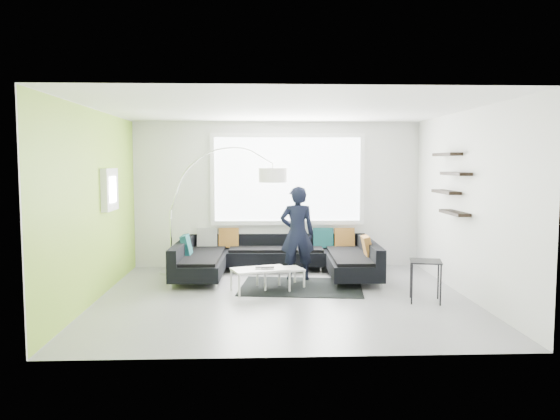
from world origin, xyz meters
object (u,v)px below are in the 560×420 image
object	(u,v)px
sectional_sofa	(276,258)
coffee_table	(271,278)
side_table	(425,281)
laptop	(265,268)
arc_lamp	(170,211)
person	(297,233)

from	to	relation	value
sectional_sofa	coffee_table	bearing A→B (deg)	-95.48
side_table	laptop	size ratio (longest dim) A/B	1.99
sectional_sofa	laptop	world-z (taller)	sectional_sofa
arc_lamp	side_table	world-z (taller)	arc_lamp
coffee_table	laptop	xyz separation A→B (m)	(-0.10, -0.19, 0.19)
arc_lamp	laptop	bearing A→B (deg)	-27.75
coffee_table	side_table	size ratio (longest dim) A/B	1.83
sectional_sofa	person	xyz separation A→B (m)	(0.35, -0.25, 0.48)
arc_lamp	laptop	size ratio (longest dim) A/B	7.57
coffee_table	arc_lamp	bearing A→B (deg)	125.31
coffee_table	laptop	size ratio (longest dim) A/B	3.65
sectional_sofa	arc_lamp	xyz separation A→B (m)	(-1.90, 0.35, 0.82)
sectional_sofa	person	bearing A→B (deg)	-33.76
sectional_sofa	arc_lamp	size ratio (longest dim) A/B	1.54
side_table	arc_lamp	bearing A→B (deg)	151.50
sectional_sofa	laptop	xyz separation A→B (m)	(-0.22, -1.14, 0.04)
coffee_table	side_table	world-z (taller)	side_table
coffee_table	side_table	xyz separation A→B (m)	(2.23, -0.88, 0.12)
person	arc_lamp	bearing A→B (deg)	-15.77
person	laptop	size ratio (longest dim) A/B	5.33
coffee_table	arc_lamp	size ratio (longest dim) A/B	0.48
sectional_sofa	side_table	distance (m)	2.78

